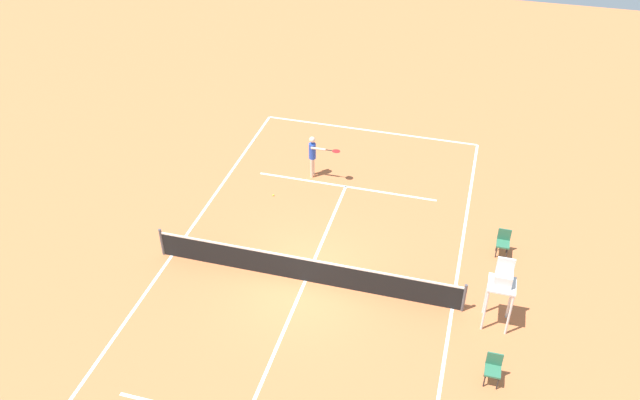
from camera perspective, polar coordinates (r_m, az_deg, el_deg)
ground_plane at (r=21.45m, az=-1.29°, el=-7.06°), size 60.00×60.00×0.00m
court_lines at (r=21.45m, az=-1.29°, el=-7.06°), size 9.62×20.56×0.01m
tennis_net at (r=21.12m, az=-1.31°, el=-6.07°), size 10.22×0.10×1.07m
player_serving at (r=25.73m, az=-0.57°, el=4.12°), size 1.31×0.54×1.80m
tennis_ball at (r=25.21m, az=-4.10°, el=0.42°), size 0.07×0.07×0.07m
umpire_chair at (r=19.72m, az=15.63°, el=-7.03°), size 0.80×0.80×2.41m
courtside_chair_near at (r=18.88m, az=14.89°, el=-13.96°), size 0.44×0.46×0.95m
courtside_chair_mid at (r=22.99m, az=15.72°, el=-3.50°), size 0.44×0.46×0.95m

